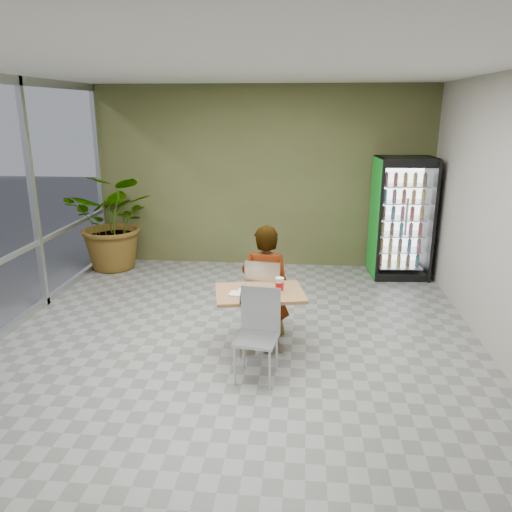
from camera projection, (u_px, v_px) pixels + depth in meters
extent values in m
plane|color=gray|center=(236.00, 349.00, 6.01)|extent=(7.00, 7.00, 0.00)
cube|color=#A07E44|center=(260.00, 293.00, 5.79)|extent=(1.13, 0.90, 0.04)
cylinder|color=#B7BABD|center=(260.00, 323.00, 5.90)|extent=(0.10, 0.10, 0.71)
cube|color=#B7BABD|center=(259.00, 348.00, 5.99)|extent=(0.58, 0.50, 0.04)
cube|color=#B7BABD|center=(266.00, 296.00, 6.41)|extent=(0.50, 0.50, 0.03)
cube|color=#B7BABD|center=(262.00, 282.00, 6.13)|extent=(0.44, 0.09, 0.53)
cylinder|color=#B7BABD|center=(283.00, 309.00, 6.61)|extent=(0.03, 0.03, 0.47)
cylinder|color=#B7BABD|center=(255.00, 306.00, 6.69)|extent=(0.03, 0.03, 0.47)
cylinder|color=#B7BABD|center=(277.00, 320.00, 6.25)|extent=(0.03, 0.03, 0.47)
cylinder|color=#B7BABD|center=(248.00, 318.00, 6.34)|extent=(0.03, 0.03, 0.47)
cube|color=#B7BABD|center=(256.00, 339.00, 5.24)|extent=(0.49, 0.49, 0.03)
cube|color=#B7BABD|center=(261.00, 309.00, 5.35)|extent=(0.43, 0.09, 0.51)
cylinder|color=#B7BABD|center=(235.00, 365.00, 5.17)|extent=(0.02, 0.02, 0.46)
cylinder|color=#B7BABD|center=(270.00, 370.00, 5.09)|extent=(0.02, 0.02, 0.46)
cylinder|color=#B7BABD|center=(244.00, 349.00, 5.51)|extent=(0.02, 0.02, 0.46)
cylinder|color=#B7BABD|center=(277.00, 353.00, 5.43)|extent=(0.02, 0.02, 0.46)
imported|color=black|center=(266.00, 291.00, 6.33)|extent=(0.69, 0.50, 1.72)
cylinder|color=white|center=(249.00, 290.00, 5.81)|extent=(0.25, 0.25, 0.01)
cylinder|color=white|center=(280.00, 285.00, 5.74)|extent=(0.09, 0.09, 0.16)
cylinder|color=red|center=(280.00, 286.00, 5.74)|extent=(0.10, 0.10, 0.09)
cylinder|color=white|center=(280.00, 278.00, 5.72)|extent=(0.10, 0.10, 0.01)
cube|color=white|center=(237.00, 294.00, 5.68)|extent=(0.18, 0.18, 0.02)
cube|color=black|center=(260.00, 298.00, 5.56)|extent=(0.47, 0.37, 0.03)
cube|color=black|center=(402.00, 218.00, 8.39)|extent=(0.97, 0.78, 2.03)
cube|color=green|center=(374.00, 218.00, 8.43)|extent=(0.07, 0.70, 1.99)
cube|color=silver|center=(406.00, 221.00, 8.05)|extent=(0.73, 0.07, 1.63)
imported|color=#3A692A|center=(115.00, 221.00, 8.84)|extent=(1.59, 1.39, 1.73)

